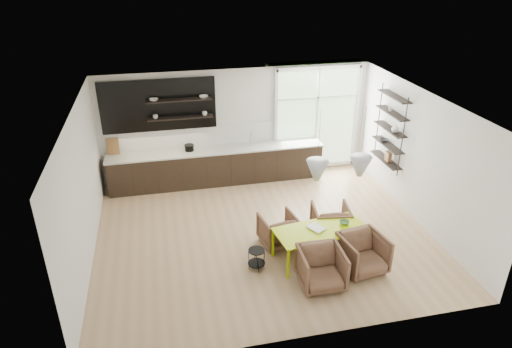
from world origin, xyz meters
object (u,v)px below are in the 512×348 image
object	(u,v)px
armchair_back_left	(278,229)
armchair_back_right	(330,221)
armchair_front_right	(363,253)
wire_stool	(256,257)
dining_table	(321,231)
armchair_front_left	(321,268)

from	to	relation	value
armchair_back_left	armchair_back_right	size ratio (longest dim) A/B	0.93
armchair_front_right	wire_stool	xyz separation A→B (m)	(-1.95, 0.47, -0.10)
armchair_back_left	wire_stool	bearing A→B (deg)	41.31
armchair_back_right	wire_stool	xyz separation A→B (m)	(-1.78, -0.78, -0.08)
armchair_back_right	dining_table	bearing A→B (deg)	64.14
armchair_front_right	wire_stool	bearing A→B (deg)	157.70
armchair_back_left	armchair_front_left	distance (m)	1.51
armchair_back_left	armchair_front_right	xyz separation A→B (m)	(1.33, -1.20, 0.04)
armchair_front_left	wire_stool	size ratio (longest dim) A/B	1.90
armchair_back_left	wire_stool	xyz separation A→B (m)	(-0.62, -0.73, -0.06)
armchair_back_right	armchair_back_left	bearing A→B (deg)	10.93
armchair_back_left	armchair_front_left	size ratio (longest dim) A/B	0.90
armchair_front_left	armchair_front_right	world-z (taller)	armchair_front_right
armchair_back_left	armchair_front_right	distance (m)	1.79
armchair_back_left	armchair_front_left	xyz separation A→B (m)	(0.42, -1.45, 0.04)
armchair_back_right	armchair_front_left	bearing A→B (deg)	72.23
armchair_front_right	armchair_back_right	bearing A→B (deg)	89.01
dining_table	armchair_back_right	distance (m)	0.89
armchair_back_right	wire_stool	bearing A→B (deg)	32.32
dining_table	armchair_front_left	distance (m)	0.87
dining_table	wire_stool	xyz separation A→B (m)	(-1.29, -0.08, -0.33)
dining_table	armchair_front_left	bearing A→B (deg)	-116.36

